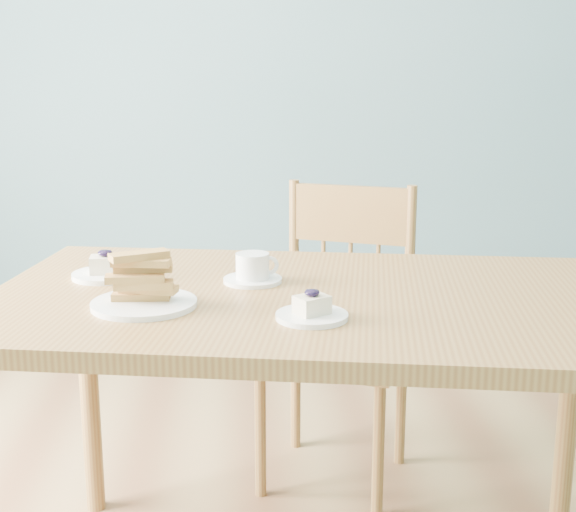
{
  "coord_description": "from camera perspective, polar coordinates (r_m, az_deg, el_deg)",
  "views": [
    {
      "loc": [
        -0.26,
        -1.97,
        1.29
      ],
      "look_at": [
        -0.14,
        -0.18,
        0.87
      ],
      "focal_mm": 50.0,
      "sensor_mm": 36.0,
      "label": 1
    }
  ],
  "objects": [
    {
      "name": "cheesecake_plate_far",
      "position": [
        2.0,
        -12.83,
        -1.0
      ],
      "size": [
        0.16,
        0.16,
        0.07
      ],
      "rotation": [
        0.0,
        0.0,
        0.06
      ],
      "color": "white",
      "rests_on": "dining_table"
    },
    {
      "name": "dining_table",
      "position": [
        1.84,
        1.79,
        -5.08
      ],
      "size": [
        1.6,
        1.08,
        0.79
      ],
      "rotation": [
        0.0,
        0.0,
        -0.17
      ],
      "color": "olive",
      "rests_on": "ground"
    },
    {
      "name": "biscotti_plate",
      "position": [
        1.73,
        -10.25,
        -2.28
      ],
      "size": [
        0.23,
        0.23,
        0.12
      ],
      "rotation": [
        0.0,
        0.0,
        0.05
      ],
      "color": "white",
      "rests_on": "dining_table"
    },
    {
      "name": "room",
      "position": [
        1.99,
        3.94,
        14.98
      ],
      "size": [
        5.01,
        5.01,
        2.71
      ],
      "color": "olive",
      "rests_on": "ground"
    },
    {
      "name": "dining_chair",
      "position": [
        2.53,
        3.6,
        -5.48
      ],
      "size": [
        0.55,
        0.54,
        0.93
      ],
      "rotation": [
        0.0,
        0.0,
        -0.39
      ],
      "color": "olive",
      "rests_on": "ground"
    },
    {
      "name": "coffee_cup",
      "position": [
        1.91,
        -2.5,
        -1.0
      ],
      "size": [
        0.14,
        0.14,
        0.07
      ],
      "rotation": [
        0.0,
        0.0,
        0.03
      ],
      "color": "white",
      "rests_on": "dining_table"
    },
    {
      "name": "cheesecake_plate_near",
      "position": [
        1.63,
        1.71,
        -3.95
      ],
      "size": [
        0.15,
        0.15,
        0.06
      ],
      "rotation": [
        0.0,
        0.0,
        0.53
      ],
      "color": "white",
      "rests_on": "dining_table"
    }
  ]
}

